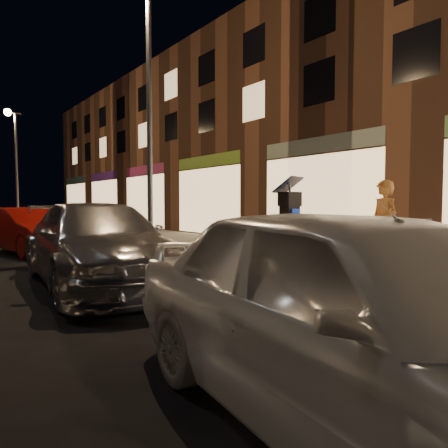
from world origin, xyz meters
TOP-DOWN VIEW (x-y plane):
  - ground_plane at (0.00, 0.00)m, footprint 120.00×120.00m
  - sidewalk at (3.00, 0.00)m, footprint 6.00×60.00m
  - kerb at (0.00, 0.00)m, footprint 0.30×60.00m
  - parking_kiosk at (1.84, 0.27)m, footprint 0.67×0.67m
  - barrier_front at (1.84, -0.68)m, footprint 1.32×0.71m
  - barrier_back at (1.84, 1.22)m, footprint 1.35×0.86m
  - barrier_kerbside at (0.89, 0.27)m, footprint 0.77×1.34m
  - barrier_bldgside at (2.79, 0.27)m, footprint 0.84×1.35m
  - car_silver at (-1.27, 2.10)m, footprint 2.61×5.38m
  - car_white at (-1.58, -3.62)m, footprint 2.39×4.71m
  - car_red at (-1.25, 7.78)m, footprint 2.13×4.35m
  - man at (3.47, -0.75)m, footprint 0.63×0.77m
  - stroller at (3.67, -1.65)m, footprint 0.55×0.83m
  - street_lamp_mid at (0.25, 3.00)m, footprint 0.12×0.12m
  - street_lamp_far at (0.25, 18.00)m, footprint 0.12×0.12m

SIDE VIEW (x-z plane):
  - ground_plane at x=0.00m, z-range 0.00..0.00m
  - car_silver at x=-1.27m, z-range -0.75..0.75m
  - car_white at x=-1.58m, z-range -0.77..0.77m
  - car_red at x=-1.25m, z-range -0.69..0.69m
  - sidewalk at x=3.00m, z-range 0.00..0.15m
  - kerb at x=0.00m, z-range 0.00..0.15m
  - barrier_front at x=1.84m, z-range 0.15..1.13m
  - barrier_back at x=1.84m, z-range 0.15..1.13m
  - barrier_kerbside at x=0.89m, z-range 0.15..1.13m
  - barrier_bldgside at x=2.79m, z-range 0.15..1.13m
  - stroller at x=3.67m, z-range 0.15..1.18m
  - parking_kiosk at x=1.84m, z-range 0.15..1.90m
  - man at x=3.47m, z-range 0.15..1.97m
  - street_lamp_mid at x=0.25m, z-range 0.15..6.15m
  - street_lamp_far at x=0.25m, z-range 0.15..6.15m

